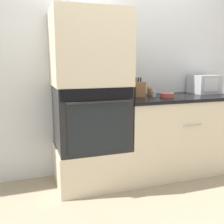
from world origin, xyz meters
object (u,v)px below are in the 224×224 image
Objects in this scene: microwave at (204,84)px; condiment_jar_far at (150,91)px; bowl at (167,95)px; condiment_jar_mid at (142,91)px; knife_block at (138,89)px; wall_oven at (91,117)px; condiment_jar_near at (154,94)px.

microwave is 3.02× the size of condiment_jar_far.
microwave is at bearing 16.45° from bowl.
condiment_jar_mid reaches higher than condiment_jar_far.
bowl is (-0.63, -0.18, -0.09)m from microwave.
knife_block is at bearing -135.92° from condiment_jar_mid.
condiment_jar_far is at bearing 178.18° from microwave.
condiment_jar_mid is at bearing 16.56° from wall_oven.
bowl is 1.47× the size of condiment_jar_mid.
wall_oven is 1.50m from microwave.
knife_block is 2.07× the size of condiment_jar_far.
condiment_jar_near is 0.65× the size of condiment_jar_far.
condiment_jar_mid is (0.09, 0.09, -0.03)m from knife_block.
knife_block reaches higher than wall_oven.
bowl is 0.23m from condiment_jar_far.
condiment_jar_far is at bearing -30.79° from condiment_jar_mid.
knife_block is 0.32m from bowl.
microwave is (1.47, 0.13, 0.28)m from wall_oven.
wall_oven is 0.87m from bowl.
wall_oven is 4.60× the size of bowl.
condiment_jar_far is (0.16, 0.04, -0.03)m from knife_block.
condiment_jar_far is at bearing 14.01° from knife_block.
bowl is (0.84, -0.05, 0.20)m from wall_oven.
condiment_jar_near is 0.19m from condiment_jar_mid.
bowl is at bearing -3.71° from wall_oven.
microwave reaches higher than bowl.
bowl is at bearing -31.96° from knife_block.
condiment_jar_far is (-0.73, 0.02, -0.06)m from microwave.
wall_oven reaches higher than condiment_jar_far.
condiment_jar_mid is (0.67, 0.20, 0.22)m from wall_oven.
condiment_jar_near is (-0.12, 0.07, 0.01)m from bowl.
knife_block is 3.18× the size of condiment_jar_near.
microwave reaches higher than condiment_jar_mid.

